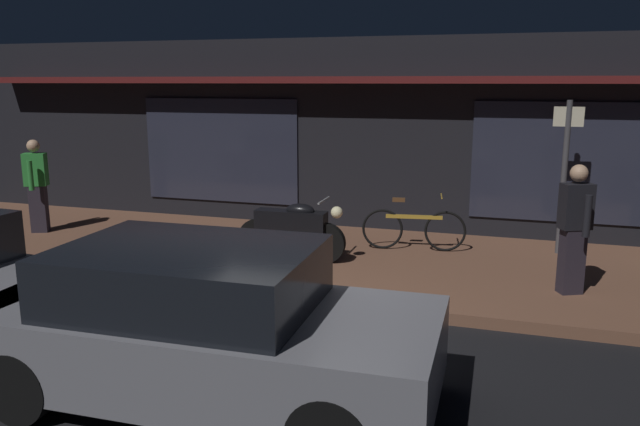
{
  "coord_description": "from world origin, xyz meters",
  "views": [
    {
      "loc": [
        2.3,
        -6.1,
        2.83
      ],
      "look_at": [
        -0.35,
        2.4,
        0.95
      ],
      "focal_mm": 35.12,
      "sensor_mm": 36.0,
      "label": 1
    }
  ],
  "objects_px": {
    "motorcycle": "(293,228)",
    "person_photographer": "(37,184)",
    "parked_car_far": "(201,326)",
    "person_bystander": "(574,227)",
    "sign_post": "(565,168)",
    "bicycle_parked": "(413,228)"
  },
  "relations": [
    {
      "from": "motorcycle",
      "to": "person_photographer",
      "type": "distance_m",
      "value": 5.01
    },
    {
      "from": "person_photographer",
      "to": "parked_car_far",
      "type": "xyz_separation_m",
      "value": [
        5.56,
        -4.35,
        -0.32
      ]
    },
    {
      "from": "motorcycle",
      "to": "parked_car_far",
      "type": "bearing_deg",
      "value": -81.82
    },
    {
      "from": "motorcycle",
      "to": "person_bystander",
      "type": "xyz_separation_m",
      "value": [
        3.92,
        -0.39,
        0.38
      ]
    },
    {
      "from": "person_photographer",
      "to": "sign_post",
      "type": "relative_size",
      "value": 0.7
    },
    {
      "from": "bicycle_parked",
      "to": "sign_post",
      "type": "height_order",
      "value": "sign_post"
    },
    {
      "from": "motorcycle",
      "to": "sign_post",
      "type": "relative_size",
      "value": 0.71
    },
    {
      "from": "person_photographer",
      "to": "sign_post",
      "type": "xyz_separation_m",
      "value": [
        8.88,
        1.28,
        0.48
      ]
    },
    {
      "from": "person_bystander",
      "to": "sign_post",
      "type": "xyz_separation_m",
      "value": [
        -0.03,
        1.99,
        0.48
      ]
    },
    {
      "from": "person_photographer",
      "to": "motorcycle",
      "type": "bearing_deg",
      "value": -3.75
    },
    {
      "from": "motorcycle",
      "to": "person_bystander",
      "type": "height_order",
      "value": "person_bystander"
    },
    {
      "from": "motorcycle",
      "to": "bicycle_parked",
      "type": "bearing_deg",
      "value": 33.33
    },
    {
      "from": "motorcycle",
      "to": "person_bystander",
      "type": "relative_size",
      "value": 1.02
    },
    {
      "from": "bicycle_parked",
      "to": "person_photographer",
      "type": "height_order",
      "value": "person_photographer"
    },
    {
      "from": "motorcycle",
      "to": "parked_car_far",
      "type": "distance_m",
      "value": 4.06
    },
    {
      "from": "person_bystander",
      "to": "bicycle_parked",
      "type": "bearing_deg",
      "value": 146.76
    },
    {
      "from": "motorcycle",
      "to": "parked_car_far",
      "type": "relative_size",
      "value": 0.41
    },
    {
      "from": "person_photographer",
      "to": "person_bystander",
      "type": "bearing_deg",
      "value": -4.59
    },
    {
      "from": "bicycle_parked",
      "to": "parked_car_far",
      "type": "bearing_deg",
      "value": -101.97
    },
    {
      "from": "sign_post",
      "to": "parked_car_far",
      "type": "xyz_separation_m",
      "value": [
        -3.32,
        -5.63,
        -0.81
      ]
    },
    {
      "from": "person_photographer",
      "to": "sign_post",
      "type": "bearing_deg",
      "value": 8.19
    },
    {
      "from": "bicycle_parked",
      "to": "parked_car_far",
      "type": "xyz_separation_m",
      "value": [
        -1.08,
        -5.12,
        0.2
      ]
    }
  ]
}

